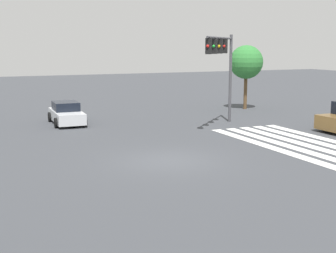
# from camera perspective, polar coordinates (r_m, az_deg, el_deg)

# --- Properties ---
(ground_plane) EXTENTS (123.29, 123.29, 0.00)m
(ground_plane) POSITION_cam_1_polar(r_m,az_deg,el_deg) (19.92, -0.00, -4.21)
(ground_plane) COLOR #3D3F44
(crosswalk_markings) EXTENTS (11.45, 4.40, 0.01)m
(crosswalk_markings) POSITION_cam_1_polar(r_m,az_deg,el_deg) (23.95, 16.71, -2.23)
(crosswalk_markings) COLOR silver
(crosswalk_markings) RESTS_ON ground_plane
(traffic_signal_mast) EXTENTS (3.99, 3.99, 5.54)m
(traffic_signal_mast) POSITION_cam_1_polar(r_m,az_deg,el_deg) (27.98, 6.64, 8.45)
(traffic_signal_mast) COLOR #47474C
(traffic_signal_mast) RESTS_ON ground_plane
(car_0) EXTENTS (4.18, 2.02, 1.37)m
(car_0) POSITION_cam_1_polar(r_m,az_deg,el_deg) (30.00, -12.27, 1.54)
(car_0) COLOR silver
(car_0) RESTS_ON ground_plane
(tree_corner_c) EXTENTS (2.57, 2.57, 4.90)m
(tree_corner_c) POSITION_cam_1_polar(r_m,az_deg,el_deg) (36.56, 9.52, 7.72)
(tree_corner_c) COLOR brown
(tree_corner_c) RESTS_ON ground_plane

